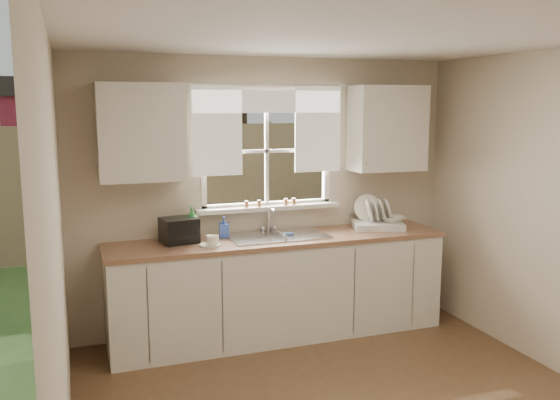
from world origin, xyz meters
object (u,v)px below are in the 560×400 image
object	(u,v)px
dish_rack	(377,221)
soap_bottle_a	(192,223)
cup	(212,241)
black_appliance	(179,230)

from	to	relation	value
dish_rack	soap_bottle_a	size ratio (longest dim) A/B	1.82
dish_rack	cup	xyz separation A→B (m)	(-1.64, -0.17, -0.03)
dish_rack	cup	distance (m)	1.65
dish_rack	black_appliance	size ratio (longest dim) A/B	1.87
dish_rack	cup	bearing A→B (deg)	-173.94
soap_bottle_a	cup	bearing A→B (deg)	-51.44
soap_bottle_a	black_appliance	size ratio (longest dim) A/B	1.03
dish_rack	cup	size ratio (longest dim) A/B	4.85
dish_rack	black_appliance	bearing A→B (deg)	178.79
soap_bottle_a	black_appliance	bearing A→B (deg)	-143.47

